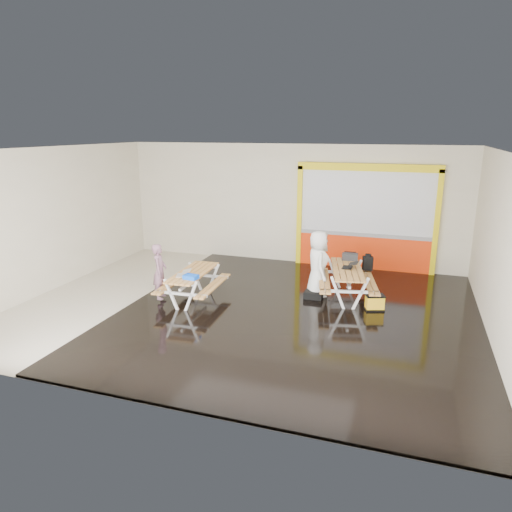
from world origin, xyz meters
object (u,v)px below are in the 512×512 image
(laptop_left, at_px, (183,274))
(toolbox, at_px, (350,257))
(fluke_bag, at_px, (375,303))
(picnic_table_left, at_px, (193,279))
(blue_pouch, at_px, (191,277))
(picnic_table_right, at_px, (347,276))
(person_right, at_px, (318,264))
(dark_case, at_px, (313,295))
(person_left, at_px, (160,271))
(backpack, at_px, (368,262))
(laptop_right, at_px, (349,266))

(laptop_left, bearing_deg, toolbox, 34.52)
(fluke_bag, bearing_deg, picnic_table_left, -170.51)
(blue_pouch, bearing_deg, laptop_left, 149.87)
(picnic_table_right, xyz_separation_m, fluke_bag, (0.71, -0.59, -0.37))
(toolbox, xyz_separation_m, fluke_bag, (0.75, -1.33, -0.64))
(person_right, bearing_deg, fluke_bag, -132.81)
(blue_pouch, relative_size, dark_case, 0.72)
(person_left, bearing_deg, blue_pouch, -120.32)
(fluke_bag, bearing_deg, blue_pouch, -163.28)
(backpack, bearing_deg, picnic_table_left, -149.86)
(blue_pouch, distance_m, toolbox, 4.00)
(dark_case, bearing_deg, blue_pouch, -148.96)
(laptop_left, bearing_deg, picnic_table_right, 24.97)
(picnic_table_left, relative_size, dark_case, 4.39)
(person_left, xyz_separation_m, blue_pouch, (0.89, -0.19, 0.01))
(picnic_table_left, height_order, dark_case, picnic_table_left)
(blue_pouch, relative_size, backpack, 0.76)
(laptop_right, bearing_deg, dark_case, -156.41)
(toolbox, distance_m, backpack, 0.48)
(laptop_right, bearing_deg, picnic_table_right, -129.61)
(laptop_left, height_order, toolbox, toolbox)
(blue_pouch, height_order, backpack, backpack)
(backpack, xyz_separation_m, dark_case, (-1.10, -1.18, -0.58))
(laptop_left, height_order, fluke_bag, laptop_left)
(person_right, xyz_separation_m, backpack, (1.07, 0.92, -0.10))
(picnic_table_right, bearing_deg, person_left, -158.92)
(dark_case, height_order, fluke_bag, fluke_bag)
(blue_pouch, xyz_separation_m, fluke_bag, (3.87, 1.16, -0.55))
(person_left, distance_m, laptop_left, 0.62)
(person_left, relative_size, blue_pouch, 4.19)
(picnic_table_right, relative_size, dark_case, 5.05)
(backpack, bearing_deg, dark_case, -132.99)
(person_right, bearing_deg, picnic_table_right, -108.72)
(person_left, distance_m, laptop_right, 4.40)
(laptop_left, xyz_separation_m, fluke_bag, (4.14, 1.01, -0.56))
(dark_case, bearing_deg, picnic_table_right, 21.42)
(laptop_left, distance_m, laptop_right, 3.84)
(laptop_right, bearing_deg, blue_pouch, -150.63)
(picnic_table_left, xyz_separation_m, fluke_bag, (4.06, 0.68, -0.34))
(picnic_table_right, bearing_deg, toolbox, 93.06)
(person_left, height_order, blue_pouch, person_left)
(person_right, relative_size, laptop_right, 4.52)
(picnic_table_left, xyz_separation_m, dark_case, (2.64, 0.99, -0.43))
(person_right, height_order, dark_case, person_right)
(blue_pouch, distance_m, fluke_bag, 4.08)
(laptop_left, distance_m, blue_pouch, 0.31)
(person_left, xyz_separation_m, dark_case, (3.33, 1.28, -0.63))
(person_left, xyz_separation_m, person_right, (3.37, 1.54, 0.05))
(picnic_table_right, height_order, backpack, backpack)
(picnic_table_left, height_order, toolbox, toolbox)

